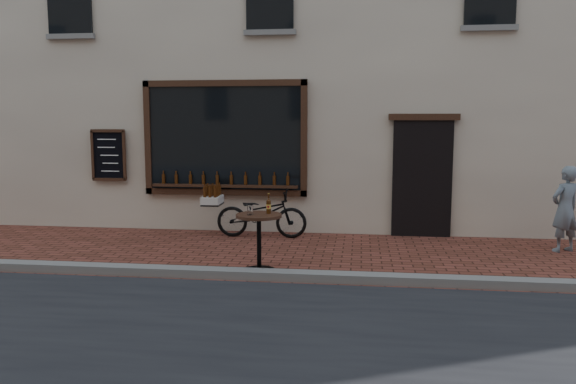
# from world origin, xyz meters

# --- Properties ---
(ground) EXTENTS (90.00, 90.00, 0.00)m
(ground) POSITION_xyz_m (0.00, 0.00, 0.00)
(ground) COLOR #59291C
(ground) RESTS_ON ground
(kerb) EXTENTS (90.00, 0.25, 0.12)m
(kerb) POSITION_xyz_m (0.00, 0.20, 0.06)
(kerb) COLOR slate
(kerb) RESTS_ON ground
(shop_building) EXTENTS (28.00, 6.20, 10.00)m
(shop_building) POSITION_xyz_m (0.00, 6.50, 5.00)
(shop_building) COLOR beige
(shop_building) RESTS_ON ground
(cargo_bicycle) EXTENTS (1.97, 0.61, 0.96)m
(cargo_bicycle) POSITION_xyz_m (-1.13, 2.96, 0.46)
(cargo_bicycle) COLOR black
(cargo_bicycle) RESTS_ON ground
(bistro_table) EXTENTS (0.67, 0.67, 1.14)m
(bistro_table) POSITION_xyz_m (-0.70, 0.55, 0.61)
(bistro_table) COLOR black
(bistro_table) RESTS_ON ground
(pedestrian) EXTENTS (0.63, 0.55, 1.45)m
(pedestrian) POSITION_xyz_m (4.15, 2.48, 0.73)
(pedestrian) COLOR slate
(pedestrian) RESTS_ON ground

